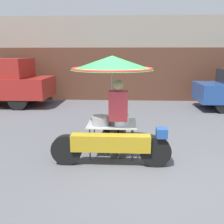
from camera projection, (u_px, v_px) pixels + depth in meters
ground_plane at (138, 170)px, 4.70m from camera, size 36.00×36.00×0.00m
shopfront_building at (131, 59)px, 12.26m from camera, size 28.00×2.06×3.77m
vendor_motorcycle_cart at (112, 84)px, 5.01m from camera, size 2.33×1.68×2.09m
vendor_person at (118, 115)px, 5.06m from camera, size 0.38×0.22×1.62m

